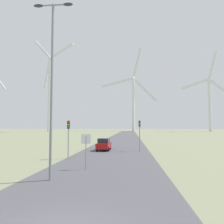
# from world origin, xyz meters

# --- Properties ---
(road_surface) EXTENTS (10.00, 240.00, 0.01)m
(road_surface) POSITION_xyz_m (0.00, 48.00, 0.00)
(road_surface) COLOR #47474C
(road_surface) RESTS_ON ground
(streetlamp) EXTENTS (2.84, 0.32, 12.25)m
(streetlamp) POSITION_xyz_m (-3.07, 7.17, 7.43)
(streetlamp) COLOR gray
(streetlamp) RESTS_ON ground
(stop_sign_near) EXTENTS (0.81, 0.07, 2.95)m
(stop_sign_near) POSITION_xyz_m (-1.47, 11.14, 2.06)
(stop_sign_near) COLOR gray
(stop_sign_near) RESTS_ON ground
(traffic_light_post_near_left) EXTENTS (0.28, 0.34, 4.25)m
(traffic_light_post_near_left) POSITION_xyz_m (-4.66, 16.82, 3.10)
(traffic_light_post_near_left) COLOR gray
(traffic_light_post_near_left) RESTS_ON ground
(traffic_light_post_near_right) EXTENTS (0.28, 0.34, 4.47)m
(traffic_light_post_near_right) POSITION_xyz_m (3.61, 25.13, 3.26)
(traffic_light_post_near_right) COLOR gray
(traffic_light_post_near_right) RESTS_ON ground
(car_approaching) EXTENTS (1.97, 4.17, 1.83)m
(car_approaching) POSITION_xyz_m (-1.73, 25.68, 0.91)
(car_approaching) COLOR maroon
(car_approaching) RESTS_ON ground
(wind_turbine_left) EXTENTS (33.86, 16.49, 66.66)m
(wind_turbine_left) POSITION_xyz_m (-53.45, 137.26, 31.46)
(wind_turbine_left) COLOR silver
(wind_turbine_left) RESTS_ON ground
(wind_turbine_center) EXTENTS (40.83, 8.37, 63.02)m
(wind_turbine_center) POSITION_xyz_m (4.17, 153.48, 25.55)
(wind_turbine_center) COLOR silver
(wind_turbine_center) RESTS_ON ground
(wind_turbine_right) EXTENTS (32.88, 14.37, 58.54)m
(wind_turbine_right) POSITION_xyz_m (59.68, 156.42, 24.49)
(wind_turbine_right) COLOR silver
(wind_turbine_right) RESTS_ON ground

